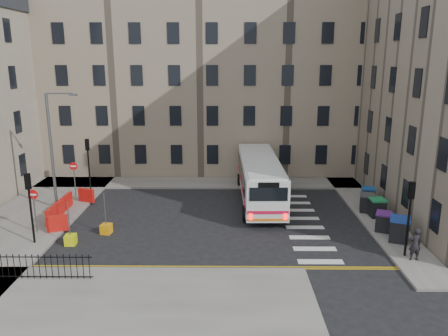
{
  "coord_description": "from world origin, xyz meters",
  "views": [
    {
      "loc": [
        -0.9,
        -27.12,
        10.45
      ],
      "look_at": [
        -1.17,
        2.26,
        3.0
      ],
      "focal_mm": 35.0,
      "sensor_mm": 36.0,
      "label": 1
    }
  ],
  "objects_px": {
    "wheelie_bin_d": "(367,203)",
    "streetlamp": "(51,150)",
    "wheelie_bin_a": "(399,229)",
    "wheelie_bin_b": "(383,221)",
    "wheelie_bin_e": "(368,195)",
    "bus": "(260,177)",
    "pedestrian": "(415,244)",
    "bollard_yellow": "(106,229)",
    "bollard_chevron": "(71,240)",
    "wheelie_bin_c": "(377,207)"
  },
  "relations": [
    {
      "from": "streetlamp",
      "to": "bollard_yellow",
      "type": "height_order",
      "value": "streetlamp"
    },
    {
      "from": "bollard_yellow",
      "to": "wheelie_bin_a",
      "type": "bearing_deg",
      "value": -4.03
    },
    {
      "from": "bollard_yellow",
      "to": "wheelie_bin_b",
      "type": "bearing_deg",
      "value": 0.89
    },
    {
      "from": "streetlamp",
      "to": "pedestrian",
      "type": "height_order",
      "value": "streetlamp"
    },
    {
      "from": "bus",
      "to": "bollard_yellow",
      "type": "xyz_separation_m",
      "value": [
        -9.8,
        -6.33,
        -1.55
      ]
    },
    {
      "from": "wheelie_bin_c",
      "to": "bollard_chevron",
      "type": "height_order",
      "value": "wheelie_bin_c"
    },
    {
      "from": "wheelie_bin_c",
      "to": "pedestrian",
      "type": "relative_size",
      "value": 0.69
    },
    {
      "from": "wheelie_bin_e",
      "to": "wheelie_bin_c",
      "type": "bearing_deg",
      "value": -83.76
    },
    {
      "from": "bollard_chevron",
      "to": "streetlamp",
      "type": "bearing_deg",
      "value": 117.29
    },
    {
      "from": "wheelie_bin_a",
      "to": "wheelie_bin_d",
      "type": "xyz_separation_m",
      "value": [
        -0.33,
        4.95,
        -0.07
      ]
    },
    {
      "from": "wheelie_bin_d",
      "to": "streetlamp",
      "type": "bearing_deg",
      "value": -166.82
    },
    {
      "from": "wheelie_bin_b",
      "to": "wheelie_bin_d",
      "type": "height_order",
      "value": "wheelie_bin_d"
    },
    {
      "from": "wheelie_bin_d",
      "to": "bollard_yellow",
      "type": "distance_m",
      "value": 17.42
    },
    {
      "from": "wheelie_bin_a",
      "to": "wheelie_bin_e",
      "type": "bearing_deg",
      "value": 109.89
    },
    {
      "from": "streetlamp",
      "to": "wheelie_bin_d",
      "type": "distance_m",
      "value": 21.98
    },
    {
      "from": "wheelie_bin_c",
      "to": "bollard_chevron",
      "type": "bearing_deg",
      "value": -169.18
    },
    {
      "from": "bus",
      "to": "wheelie_bin_e",
      "type": "height_order",
      "value": "bus"
    },
    {
      "from": "streetlamp",
      "to": "bus",
      "type": "height_order",
      "value": "streetlamp"
    },
    {
      "from": "bus",
      "to": "pedestrian",
      "type": "distance_m",
      "value": 12.51
    },
    {
      "from": "wheelie_bin_d",
      "to": "wheelie_bin_e",
      "type": "distance_m",
      "value": 1.88
    },
    {
      "from": "wheelie_bin_d",
      "to": "wheelie_bin_c",
      "type": "bearing_deg",
      "value": -55.78
    },
    {
      "from": "bollard_yellow",
      "to": "bollard_chevron",
      "type": "height_order",
      "value": "same"
    },
    {
      "from": "wheelie_bin_a",
      "to": "bollard_yellow",
      "type": "height_order",
      "value": "wheelie_bin_a"
    },
    {
      "from": "bus",
      "to": "wheelie_bin_b",
      "type": "relative_size",
      "value": 8.91
    },
    {
      "from": "streetlamp",
      "to": "wheelie_bin_a",
      "type": "xyz_separation_m",
      "value": [
        22.01,
        -5.51,
        -3.49
      ]
    },
    {
      "from": "streetlamp",
      "to": "wheelie_bin_e",
      "type": "distance_m",
      "value": 22.62
    },
    {
      "from": "bollard_chevron",
      "to": "wheelie_bin_a",
      "type": "bearing_deg",
      "value": 1.33
    },
    {
      "from": "wheelie_bin_d",
      "to": "bollard_chevron",
      "type": "height_order",
      "value": "wheelie_bin_d"
    },
    {
      "from": "streetlamp",
      "to": "wheelie_bin_b",
      "type": "xyz_separation_m",
      "value": [
        21.62,
        -4.02,
        -3.6
      ]
    },
    {
      "from": "wheelie_bin_a",
      "to": "pedestrian",
      "type": "xyz_separation_m",
      "value": [
        -0.17,
        -2.52,
        0.19
      ]
    },
    {
      "from": "wheelie_bin_b",
      "to": "bollard_yellow",
      "type": "xyz_separation_m",
      "value": [
        -16.95,
        -0.26,
        -0.44
      ]
    },
    {
      "from": "wheelie_bin_a",
      "to": "bus",
      "type": "bearing_deg",
      "value": 157.31
    },
    {
      "from": "streetlamp",
      "to": "pedestrian",
      "type": "xyz_separation_m",
      "value": [
        21.84,
        -8.03,
        -3.3
      ]
    },
    {
      "from": "pedestrian",
      "to": "bollard_yellow",
      "type": "bearing_deg",
      "value": -17.05
    },
    {
      "from": "wheelie_bin_a",
      "to": "wheelie_bin_b",
      "type": "distance_m",
      "value": 1.54
    },
    {
      "from": "wheelie_bin_c",
      "to": "wheelie_bin_b",
      "type": "bearing_deg",
      "value": -101.69
    },
    {
      "from": "bus",
      "to": "bollard_yellow",
      "type": "distance_m",
      "value": 11.77
    },
    {
      "from": "pedestrian",
      "to": "wheelie_bin_d",
      "type": "bearing_deg",
      "value": -93.53
    },
    {
      "from": "wheelie_bin_c",
      "to": "bus",
      "type": "bearing_deg",
      "value": 152.37
    },
    {
      "from": "bus",
      "to": "wheelie_bin_a",
      "type": "distance_m",
      "value": 10.72
    },
    {
      "from": "wheelie_bin_e",
      "to": "pedestrian",
      "type": "distance_m",
      "value": 9.26
    },
    {
      "from": "wheelie_bin_e",
      "to": "pedestrian",
      "type": "relative_size",
      "value": 0.68
    },
    {
      "from": "wheelie_bin_e",
      "to": "bollard_chevron",
      "type": "distance_m",
      "value": 20.52
    },
    {
      "from": "bollard_chevron",
      "to": "bus",
      "type": "bearing_deg",
      "value": 35.05
    },
    {
      "from": "streetlamp",
      "to": "bus",
      "type": "relative_size",
      "value": 0.69
    },
    {
      "from": "wheelie_bin_c",
      "to": "wheelie_bin_d",
      "type": "height_order",
      "value": "wheelie_bin_d"
    },
    {
      "from": "wheelie_bin_a",
      "to": "wheelie_bin_e",
      "type": "xyz_separation_m",
      "value": [
        0.29,
        6.72,
        -0.12
      ]
    },
    {
      "from": "bollard_yellow",
      "to": "bollard_chevron",
      "type": "bearing_deg",
      "value": -133.9
    },
    {
      "from": "wheelie_bin_e",
      "to": "wheelie_bin_b",
      "type": "bearing_deg",
      "value": -85.57
    },
    {
      "from": "streetlamp",
      "to": "wheelie_bin_d",
      "type": "relative_size",
      "value": 6.15
    }
  ]
}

